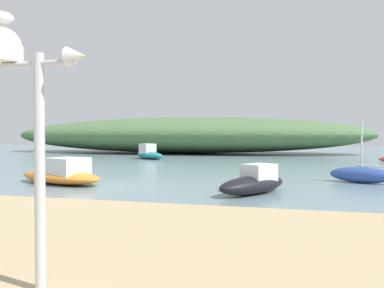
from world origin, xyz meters
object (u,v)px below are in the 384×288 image
object	(u,v)px
mast_structure	(17,78)
seagull_on_radar	(0,16)
sailboat_east_reach	(361,175)
motorboat_outer_mooring	(149,153)
motorboat_mid_channel	(62,174)
motorboat_near_shore	(254,182)

from	to	relation	value
mast_structure	seagull_on_radar	distance (m)	0.76
mast_structure	sailboat_east_reach	world-z (taller)	mast_structure
motorboat_outer_mooring	motorboat_mid_channel	world-z (taller)	motorboat_outer_mooring
motorboat_outer_mooring	motorboat_near_shore	xyz separation A→B (m)	(10.03, -16.33, -0.09)
mast_structure	motorboat_near_shore	world-z (taller)	mast_structure
mast_structure	motorboat_mid_channel	world-z (taller)	mast_structure
motorboat_mid_channel	motorboat_near_shore	world-z (taller)	motorboat_mid_channel
seagull_on_radar	sailboat_east_reach	xyz separation A→B (m)	(6.73, 12.37, -3.04)
mast_structure	motorboat_mid_channel	xyz separation A→B (m)	(-5.70, 9.17, -2.25)
motorboat_mid_channel	motorboat_outer_mooring	bearing A→B (deg)	97.53
motorboat_outer_mooring	mast_structure	bearing A→B (deg)	-72.64
motorboat_outer_mooring	sailboat_east_reach	xyz separation A→B (m)	(14.31, -12.53, -0.13)
seagull_on_radar	motorboat_outer_mooring	bearing A→B (deg)	106.92
mast_structure	motorboat_outer_mooring	size ratio (longest dim) A/B	0.83
motorboat_outer_mooring	motorboat_mid_channel	size ratio (longest dim) A/B	0.79
mast_structure	motorboat_mid_channel	size ratio (longest dim) A/B	0.65
seagull_on_radar	motorboat_outer_mooring	distance (m)	26.19
sailboat_east_reach	motorboat_near_shore	distance (m)	5.72
motorboat_near_shore	motorboat_outer_mooring	bearing A→B (deg)	121.57
mast_structure	seagull_on_radar	world-z (taller)	seagull_on_radar
motorboat_near_shore	sailboat_east_reach	bearing A→B (deg)	41.70
seagull_on_radar	motorboat_mid_channel	xyz separation A→B (m)	(-5.50, 9.18, -2.98)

